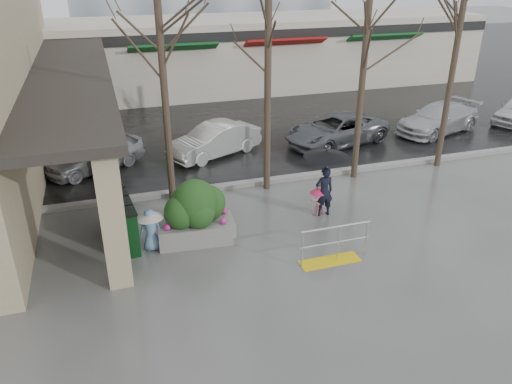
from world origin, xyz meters
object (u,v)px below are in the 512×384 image
handrail (333,249)px  car_d (438,118)px  news_boxes (122,218)px  child_blue (150,226)px  tree_east (462,15)px  child_pink (317,198)px  car_b (215,140)px  tree_midwest (268,28)px  car_c (336,130)px  car_a (94,154)px  tree_mideast (366,36)px  planter (195,212)px  tree_west (160,38)px  woman (325,173)px

handrail → car_d: size_ratio=0.44×
car_d → news_boxes: bearing=-87.2°
child_blue → car_d: (13.43, 6.21, -0.09)m
tree_east → child_pink: 8.00m
car_b → tree_midwest: bearing=-9.9°
news_boxes → car_c: 10.50m
handrail → car_a: bearing=124.4°
tree_east → car_c: (-2.62, 3.33, -4.75)m
tree_east → car_a: 13.63m
tree_mideast → news_boxes: (-8.17, -2.00, -4.21)m
car_d → car_b: bearing=-109.1°
planter → car_d: size_ratio=0.49×
child_blue → car_d: car_d is taller
tree_west → child_blue: tree_west is taller
tree_east → child_blue: 12.27m
woman → planter: 4.00m
tree_midwest → tree_east: 6.80m
handrail → planter: 3.80m
tree_west → news_boxes: 5.15m
planter → car_b: bearing=72.2°
tree_west → child_pink: (4.04, -2.28, -4.53)m
handrail → woman: size_ratio=0.90×
news_boxes → car_a: bearing=90.8°
news_boxes → car_a: (-0.63, 5.46, -0.02)m
tree_mideast → tree_midwest: bearing=180.0°
woman → child_blue: (-5.21, -0.44, -0.66)m
tree_east → child_pink: tree_east is taller
handrail → car_a: size_ratio=0.51×
car_c → car_a: bearing=-106.4°
tree_west → tree_east: (10.00, 0.00, 0.30)m
news_boxes → woman: bearing=-9.3°
car_c → tree_midwest: bearing=-67.1°
handrail → woman: (0.85, 2.43, 1.00)m
handrail → child_pink: (0.68, 2.52, 0.18)m
child_pink → car_a: car_a is taller
woman → car_a: (-6.50, 5.82, -0.75)m
tree_west → child_blue: bearing=-109.6°
tree_mideast → car_b: size_ratio=1.70×
handrail → woman: 2.77m
car_a → tree_east: bearing=44.1°
car_d → car_a: bearing=-108.4°
car_b → news_boxes: bearing=-60.1°
tree_midwest → car_b: bearing=105.0°
handrail → news_boxes: bearing=150.9°
car_c → tree_mideast: bearing=-30.4°
planter → news_boxes: size_ratio=0.91×
handrail → car_c: size_ratio=0.42×
car_a → woman: bearing=18.0°
tree_west → woman: (4.21, -2.37, -3.70)m
woman → news_boxes: (-5.88, 0.37, -0.73)m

